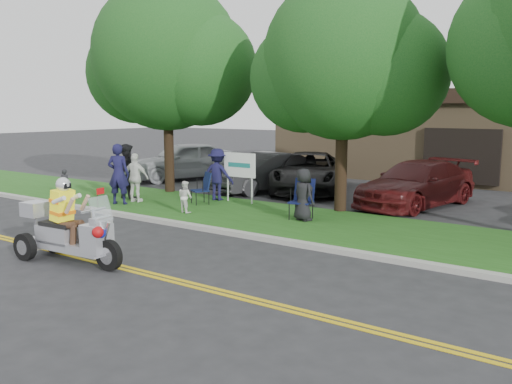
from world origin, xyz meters
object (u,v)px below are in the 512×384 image
Objects in this scene: trike_scooter at (67,233)px; lawn_chair_a at (203,186)px; parked_car_left at (264,172)px; parked_car_mid at (309,172)px; spectator_adult_left at (118,174)px; spectator_adult_right at (136,178)px; parked_car_far_left at (183,161)px; lawn_chair_b at (303,196)px; parked_car_right at (416,184)px; spectator_adult_mid at (127,171)px.

lawn_chair_a is at bearing 101.74° from trike_scooter.
parked_car_left is 1.72m from parked_car_mid.
trike_scooter is 6.45m from spectator_adult_left.
trike_scooter is 11.39m from parked_car_mid.
spectator_adult_right reaches higher than lawn_chair_a.
trike_scooter is 1.39× the size of spectator_adult_left.
spectator_adult_right is at bearing -37.84° from parked_car_far_left.
spectator_adult_left is at bearing -41.21° from parked_car_far_left.
spectator_adult_right is (-5.95, -0.82, 0.18)m from lawn_chair_b.
trike_scooter is at bearing 109.34° from spectator_adult_right.
lawn_chair_a is at bearing -169.23° from spectator_adult_left.
parked_car_left reaches higher than lawn_chair_b.
parked_car_far_left reaches higher than parked_car_mid.
spectator_adult_right is at bearing 179.04° from lawn_chair_b.
parked_car_mid is 1.07× the size of parked_car_right.
lawn_chair_a is 2.33m from spectator_adult_right.
parked_car_left is (2.62, 4.59, -0.30)m from spectator_adult_mid.
spectator_adult_left is 1.05× the size of spectator_adult_mid.
spectator_adult_right reaches higher than lawn_chair_b.
spectator_adult_left is (-4.12, 4.93, 0.47)m from trike_scooter.
parked_car_mid is (4.11, 5.46, -0.29)m from spectator_adult_mid.
spectator_adult_left is 0.64m from spectator_adult_right.
spectator_adult_mid is 6.84m from parked_car_mid.
spectator_adult_left reaches higher than lawn_chair_a.
parked_car_left reaches higher than lawn_chair_a.
lawn_chair_a is 0.63× the size of spectator_adult_right.
lawn_chair_b is at bearing 68.31° from trike_scooter.
parked_car_far_left is 1.11× the size of parked_car_left.
parked_car_right is (1.76, 4.37, -0.00)m from lawn_chair_b.
parked_car_mid reaches higher than lawn_chair_b.
trike_scooter is 0.60× the size of parked_car_left.
lawn_chair_b is 10.43m from parked_car_far_left.
parked_car_far_left is at bearing 168.17° from lawn_chair_a.
spectator_adult_mid is at bearing -40.53° from spectator_adult_right.
spectator_adult_right is at bearing -129.13° from spectator_adult_left.
trike_scooter is 11.35m from parked_car_right.
parked_car_left is 0.83× the size of parked_car_mid.
parked_car_mid is at bearing 44.83° from parked_car_left.
lawn_chair_b is at bearing -5.40° from parked_car_far_left.
parked_car_right is (5.63, 4.16, 0.06)m from lawn_chair_a.
trike_scooter reaches higher than lawn_chair_b.
parked_car_far_left is at bearing -77.20° from spectator_adult_right.
lawn_chair_a is 0.55× the size of spectator_adult_mid.
trike_scooter is 6.83m from lawn_chair_a.
parked_car_mid is at bearing -175.95° from parked_car_right.
trike_scooter is 1.69× the size of spectator_adult_right.
spectator_adult_left is (-6.10, -1.42, 0.35)m from lawn_chair_b.
parked_car_far_left is (-5.31, 4.75, 0.17)m from lawn_chair_a.
spectator_adult_mid is at bearing -150.83° from parked_car_mid.
parked_car_far_left is (-2.39, 5.40, -0.19)m from spectator_adult_mid.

